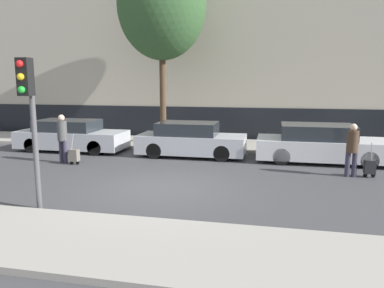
% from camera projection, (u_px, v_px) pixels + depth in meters
% --- Properties ---
extents(ground_plane, '(80.00, 80.00, 0.00)m').
position_uv_depth(ground_plane, '(162.00, 188.00, 10.31)').
color(ground_plane, '#424244').
extents(sidewalk_near, '(28.00, 2.50, 0.12)m').
position_uv_depth(sidewalk_near, '(101.00, 243.00, 6.68)').
color(sidewalk_near, '#A39E93').
rests_on(sidewalk_near, ground_plane).
extents(sidewalk_far, '(28.00, 3.00, 0.12)m').
position_uv_depth(sidewalk_far, '(206.00, 144.00, 17.04)').
color(sidewalk_far, '#A39E93').
rests_on(sidewalk_far, ground_plane).
extents(building_facade, '(28.00, 3.34, 12.02)m').
position_uv_depth(building_facade, '(220.00, 22.00, 19.75)').
color(building_facade, '#B7AD99').
rests_on(building_facade, ground_plane).
extents(parked_car_0, '(4.54, 1.73, 1.30)m').
position_uv_depth(parked_car_0, '(71.00, 136.00, 15.74)').
color(parked_car_0, '#B7BABF').
rests_on(parked_car_0, ground_plane).
extents(parked_car_1, '(4.15, 1.70, 1.33)m').
position_uv_depth(parked_car_1, '(191.00, 140.00, 14.57)').
color(parked_car_1, '#B7BABF').
rests_on(parked_car_1, ground_plane).
extents(parked_car_2, '(4.61, 1.92, 1.36)m').
position_uv_depth(parked_car_2, '(320.00, 144.00, 13.56)').
color(parked_car_2, silver).
rests_on(parked_car_2, ground_plane).
extents(pedestrian_left, '(0.34, 0.34, 1.74)m').
position_uv_depth(pedestrian_left, '(62.00, 136.00, 13.33)').
color(pedestrian_left, '#383347').
rests_on(pedestrian_left, ground_plane).
extents(trolley_left, '(0.34, 0.29, 1.08)m').
position_uv_depth(trolley_left, '(74.00, 155.00, 13.17)').
color(trolley_left, slate).
rests_on(trolley_left, ground_plane).
extents(pedestrian_right, '(0.35, 0.34, 1.64)m').
position_uv_depth(pedestrian_right, '(352.00, 147.00, 11.38)').
color(pedestrian_right, '#383347').
rests_on(pedestrian_right, ground_plane).
extents(trolley_right, '(0.34, 0.29, 1.08)m').
position_uv_depth(trolley_right, '(370.00, 167.00, 11.39)').
color(trolley_right, '#262628').
rests_on(trolley_right, ground_plane).
extents(traffic_light, '(0.28, 0.47, 3.40)m').
position_uv_depth(traffic_light, '(29.00, 103.00, 8.09)').
color(traffic_light, '#515154').
rests_on(traffic_light, ground_plane).
extents(bare_tree_near_crossing, '(3.84, 3.84, 8.38)m').
position_uv_depth(bare_tree_near_crossing, '(162.00, 5.00, 16.12)').
color(bare_tree_near_crossing, '#4C3826').
rests_on(bare_tree_near_crossing, sidewalk_far).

